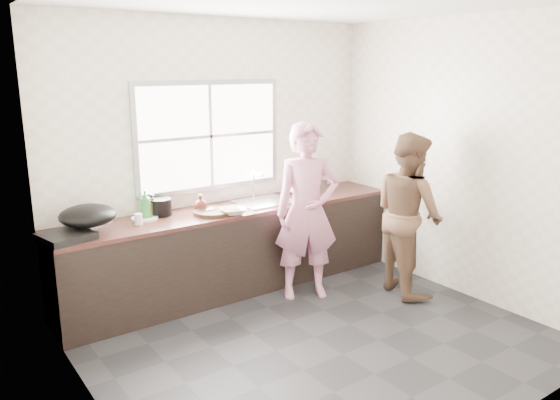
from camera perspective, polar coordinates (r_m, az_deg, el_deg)
floor at (r=4.77m, az=3.66°, el=-14.12°), size 3.60×3.20×0.01m
wall_back at (r=5.62m, az=-6.50°, el=4.72°), size 3.60×0.01×2.70m
wall_left at (r=3.49m, az=-19.72°, el=-1.60°), size 0.01×3.20×2.70m
wall_right at (r=5.61m, az=18.39°, el=4.09°), size 0.01×3.20×2.70m
wall_front at (r=3.27m, az=22.04°, el=-2.81°), size 3.60×0.01×2.70m
cabinet at (r=5.58m, az=-4.67°, el=-5.25°), size 3.60×0.62×0.82m
countertop at (r=5.46m, az=-4.75°, el=-0.98°), size 3.60×0.64×0.04m
sink at (r=5.63m, az=-1.70°, el=-0.21°), size 0.55×0.45×0.02m
faucet at (r=5.76m, az=-2.81°, el=1.58°), size 0.02×0.02×0.30m
window_frame at (r=5.54m, az=-7.40°, el=6.64°), size 1.60×0.05×1.10m
window_glazing at (r=5.51m, az=-7.27°, el=6.62°), size 1.50×0.01×1.00m
woman at (r=5.29m, az=2.83°, el=-1.80°), size 0.70×0.59×1.61m
person_side at (r=5.56m, az=13.27°, el=-1.38°), size 0.79×0.92×1.62m
cutting_board at (r=5.23m, az=-7.07°, el=-1.27°), size 0.47×0.47×0.04m
cleaver at (r=5.24m, az=-7.81°, el=-0.98°), size 0.18×0.09×0.01m
bowl_mince at (r=5.20m, az=-4.90°, el=-1.16°), size 0.28×0.28×0.06m
bowl_crabs at (r=6.02m, az=2.05°, el=0.95°), size 0.25×0.25×0.06m
bowl_held at (r=5.64m, az=2.19°, el=0.07°), size 0.23×0.23×0.06m
black_pot at (r=5.26m, az=-12.45°, el=-0.71°), size 0.29×0.29×0.16m
plate_food at (r=5.17m, az=-13.96°, el=-1.87°), size 0.30×0.30×0.02m
bottle_green at (r=5.14m, az=-13.89°, el=-0.46°), size 0.12×0.12×0.27m
bottle_brown_tall at (r=5.22m, az=-13.18°, el=-0.64°), size 0.09×0.09×0.20m
bottle_brown_short at (r=5.30m, az=-8.31°, el=-0.41°), size 0.13×0.13×0.16m
glass_jar at (r=5.00m, az=-14.57°, el=-1.96°), size 0.09×0.09×0.10m
burner at (r=4.76m, az=-21.47°, el=-3.54°), size 0.45×0.45×0.06m
wok at (r=4.86m, az=-19.46°, el=-1.55°), size 0.55×0.55×0.18m
dish_rack at (r=6.18m, az=3.11°, el=2.30°), size 0.44×0.37×0.28m
pot_lid_left at (r=5.08m, az=-19.25°, el=-2.55°), size 0.29×0.29×0.01m
pot_lid_right at (r=5.16m, az=-18.36°, el=-2.22°), size 0.27×0.27×0.01m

